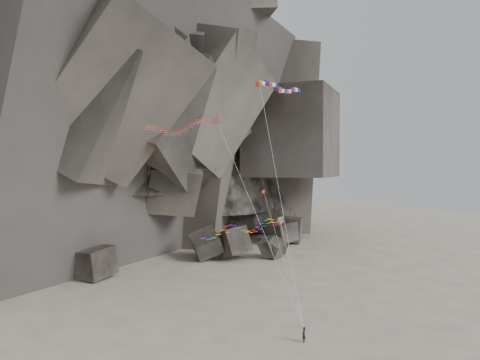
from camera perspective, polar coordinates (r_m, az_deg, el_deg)
ground at (r=64.89m, az=5.45°, el=-16.95°), size 260.00×260.00×0.00m
headland at (r=122.96m, az=-18.08°, el=12.43°), size 110.00×70.00×84.00m
boulder_field at (r=102.00m, az=-1.62°, el=-7.91°), size 82.62×18.13×8.03m
kite_flyer at (r=58.91m, az=7.78°, el=-18.04°), size 0.86×0.71×2.12m
delta_kite at (r=55.65m, az=-7.38°, el=6.51°), size 15.85×10.84×26.01m
banner_kite at (r=64.73m, az=4.95°, el=10.96°), size 11.18×11.18×30.07m
parafoil_kite at (r=59.97m, az=0.10°, el=-5.90°), size 15.09×9.56×11.87m
pennant_kite at (r=60.98m, az=3.54°, el=-3.74°), size 1.27×8.60×15.85m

